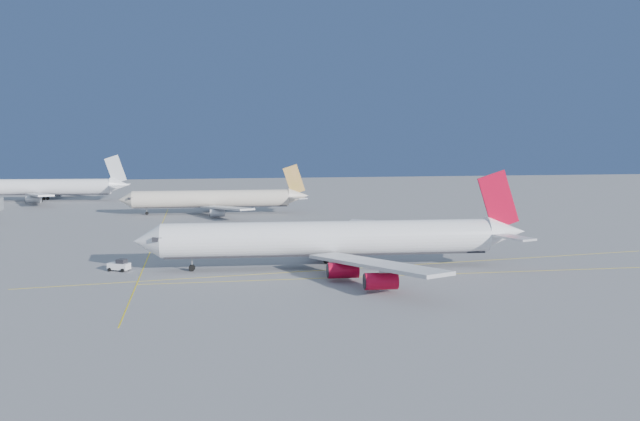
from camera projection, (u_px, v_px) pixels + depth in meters
The scene contains 6 objects.
ground at pixel (360, 262), 134.74m from camera, with size 500.00×500.00×0.00m, color slate.
taxiway_lines at pixel (279, 258), 138.54m from camera, with size 118.86×140.00×0.02m.
airliner_virgin at pixel (336, 239), 127.97m from camera, with size 71.18×63.90×17.56m.
airliner_etihad at pixel (216, 199), 213.39m from camera, with size 56.56×52.35×14.79m.
airliner_third at pixel (43, 187), 252.81m from camera, with size 61.29×56.31×16.43m.
pushback_tug at pixel (119, 265), 125.70m from camera, with size 4.18×3.49×2.10m.
Camera 1 is at (-29.44, -129.79, 24.36)m, focal length 40.00 mm.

